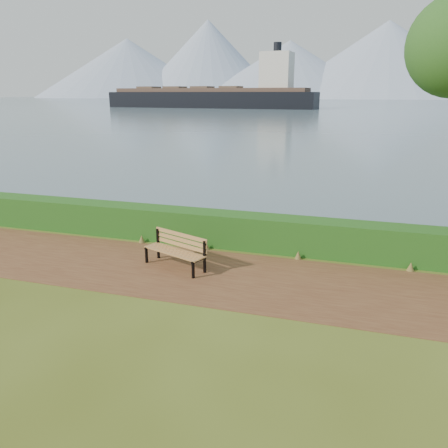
% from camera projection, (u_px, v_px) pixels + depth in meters
% --- Properties ---
extents(ground, '(140.00, 140.00, 0.00)m').
position_uv_depth(ground, '(221.00, 281.00, 10.69)').
color(ground, '#465217').
rests_on(ground, ground).
extents(path, '(40.00, 3.40, 0.01)m').
position_uv_depth(path, '(225.00, 277.00, 10.96)').
color(path, '#522E1C').
rests_on(path, ground).
extents(hedge, '(32.00, 0.85, 1.00)m').
position_uv_depth(hedge, '(247.00, 231.00, 12.92)').
color(hedge, '#1B4E16').
rests_on(hedge, ground).
extents(water, '(700.00, 510.00, 0.00)m').
position_uv_depth(water, '(356.00, 101.00, 248.91)').
color(water, '#465E71').
rests_on(water, ground).
extents(mountains, '(585.00, 190.00, 70.00)m').
position_uv_depth(mountains, '(350.00, 65.00, 377.28)').
color(mountains, '#8697B3').
rests_on(mountains, ground).
extents(bench, '(1.87, 1.13, 0.91)m').
position_uv_depth(bench, '(177.00, 248.00, 11.45)').
color(bench, black).
rests_on(bench, ground).
extents(cargo_ship, '(65.62, 14.84, 19.75)m').
position_uv_depth(cargo_ship, '(216.00, 98.00, 131.72)').
color(cargo_ship, black).
rests_on(cargo_ship, ground).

